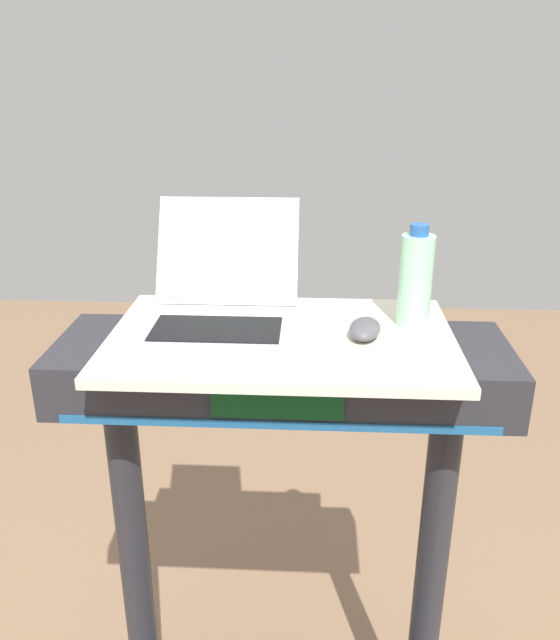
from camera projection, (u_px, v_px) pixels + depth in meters
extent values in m
cylinder|color=#28282D|center=(135.00, 559.00, 1.49)|extent=(0.07, 0.07, 0.89)
cylinder|color=#28282D|center=(431.00, 571.00, 1.45)|extent=(0.07, 0.07, 0.89)
cube|color=#28282D|center=(281.00, 369.00, 1.29)|extent=(0.90, 0.28, 0.11)
cube|color=#0C3F19|center=(277.00, 404.00, 1.15)|extent=(0.24, 0.01, 0.06)
cube|color=#1E598C|center=(277.00, 425.00, 1.17)|extent=(0.81, 0.00, 0.02)
cube|color=beige|center=(281.00, 339.00, 1.26)|extent=(0.67, 0.43, 0.02)
cube|color=#B7B7BC|center=(218.00, 330.00, 1.25)|extent=(0.30, 0.23, 0.02)
cube|color=black|center=(216.00, 329.00, 1.23)|extent=(0.25, 0.13, 0.00)
cube|color=#B7B7BC|center=(228.00, 251.00, 1.37)|extent=(0.30, 0.12, 0.21)
cube|color=#B2E0B7|center=(227.00, 250.00, 1.37)|extent=(0.26, 0.10, 0.18)
ellipsoid|color=#4C4C51|center=(365.00, 329.00, 1.24)|extent=(0.08, 0.11, 0.03)
cylinder|color=#9EDBB2|center=(415.00, 281.00, 1.27)|extent=(0.07, 0.07, 0.18)
cylinder|color=#2659A5|center=(420.00, 230.00, 1.23)|extent=(0.04, 0.04, 0.02)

